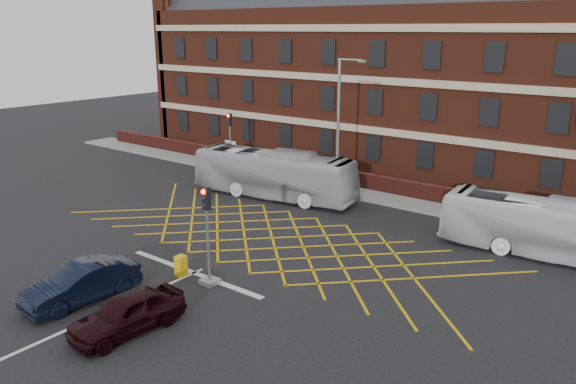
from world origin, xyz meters
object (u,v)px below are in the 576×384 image
Objects in this scene: car_maroon at (127,313)px; bus_left at (274,174)px; car_navy at (81,283)px; direction_signs at (231,150)px; utility_cabinet at (181,266)px; bus_right at (551,229)px; traffic_light_far at (230,146)px; traffic_light_near at (208,245)px; street_lamp at (338,156)px.

bus_left is at bearing 116.63° from car_maroon.
bus_left is at bearing 104.80° from car_navy.
car_maroon is 24.73m from direction_signs.
direction_signs reaches higher than car_navy.
utility_cabinet is at bearing 75.22° from car_navy.
direction_signs is (-7.67, 4.12, -0.15)m from bus_left.
direction_signs is at bearing 76.28° from bus_right.
utility_cabinet is at bearing -53.01° from traffic_light_far.
car_navy is 1.08× the size of car_maroon.
car_maroon is at bearing -83.82° from traffic_light_near.
car_navy is 22.66m from direction_signs.
utility_cabinet is at bearing -52.96° from direction_signs.
bus_left is at bearing 117.00° from traffic_light_near.
bus_left reaches higher than car_navy.
car_navy is 5.20m from traffic_light_near.
bus_right is 17.27m from utility_cabinet.
street_lamp is at bearing 91.39° from utility_cabinet.
street_lamp reaches higher than car_navy.
traffic_light_near is 20.54m from traffic_light_far.
car_navy reaches higher than utility_cabinet.
street_lamp reaches higher than bus_right.
traffic_light_near is 1.00× the size of traffic_light_far.
street_lamp is at bearing 81.18° from bus_right.
utility_cabinet is (4.39, -11.85, -1.06)m from bus_left.
bus_right is at bearing -96.43° from bus_left.
street_lamp reaches higher than traffic_light_near.
traffic_light_far is 1.94× the size of direction_signs.
car_maroon is 17.71m from street_lamp.
car_maroon is (6.43, -16.19, -0.80)m from bus_left.
traffic_light_near and traffic_light_far have the same top height.
street_lamp is at bearing -13.93° from direction_signs.
traffic_light_far reaches higher than utility_cabinet.
traffic_light_near is 4.53× the size of utility_cabinet.
bus_left is at bearing -163.40° from street_lamp.
bus_right reaches higher than car_navy.
direction_signs is (-13.60, 15.77, -0.39)m from traffic_light_near.
bus_left is 12.68m from utility_cabinet.
utility_cabinet is (12.05, -15.97, -0.91)m from direction_signs.
bus_right is 2.37× the size of traffic_light_near.
car_maroon is 4.81m from utility_cabinet.
traffic_light_far is at bearing 76.72° from bus_right.
bus_left is at bearing 86.34° from bus_right.
direction_signs is at bearing 130.78° from traffic_light_near.
bus_left reaches higher than car_maroon.
bus_right is 1.15× the size of street_lamp.
car_maroon is at bearing 143.61° from bus_right.
direction_signs is (-0.18, 0.21, -0.39)m from traffic_light_far.
traffic_light_far is 19.77m from utility_cabinet.
traffic_light_far is 4.53× the size of utility_cabinet.
utility_cabinet is (0.32, -13.06, -2.55)m from street_lamp.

